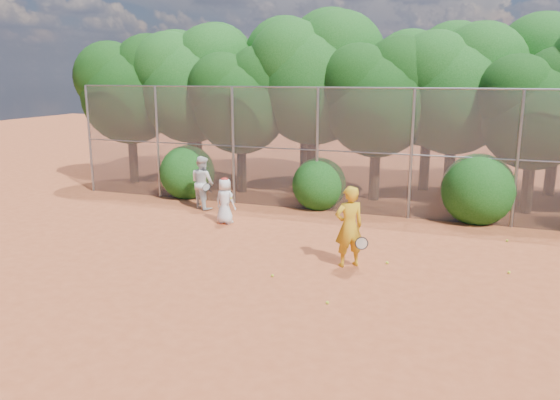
% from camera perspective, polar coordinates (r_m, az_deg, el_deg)
% --- Properties ---
extents(ground, '(80.00, 80.00, 0.00)m').
position_cam_1_polar(ground, '(12.43, 0.36, -7.76)').
color(ground, '#A64925').
rests_on(ground, ground).
extents(fence_back, '(20.05, 0.09, 4.03)m').
position_cam_1_polar(fence_back, '(17.57, 6.67, 5.22)').
color(fence_back, gray).
rests_on(fence_back, ground).
extents(tree_0, '(4.38, 3.81, 6.00)m').
position_cam_1_polar(tree_0, '(23.22, -15.33, 11.39)').
color(tree_0, black).
rests_on(tree_0, ground).
extents(tree_1, '(4.64, 4.03, 6.35)m').
position_cam_1_polar(tree_1, '(22.31, -9.23, 12.23)').
color(tree_1, black).
rests_on(tree_1, ground).
extents(tree_2, '(3.99, 3.47, 5.47)m').
position_cam_1_polar(tree_2, '(20.57, -3.97, 10.69)').
color(tree_2, black).
rests_on(tree_2, ground).
extents(tree_3, '(4.89, 4.26, 6.70)m').
position_cam_1_polar(tree_3, '(20.63, 3.72, 12.96)').
color(tree_3, black).
rests_on(tree_3, ground).
extents(tree_4, '(4.19, 3.64, 5.73)m').
position_cam_1_polar(tree_4, '(19.48, 10.34, 10.90)').
color(tree_4, black).
rests_on(tree_4, ground).
extents(tree_5, '(4.51, 3.92, 6.17)m').
position_cam_1_polar(tree_5, '(20.00, 18.01, 11.36)').
color(tree_5, black).
rests_on(tree_5, ground).
extents(tree_6, '(3.86, 3.36, 5.29)m').
position_cam_1_polar(tree_6, '(19.06, 25.33, 8.96)').
color(tree_6, black).
rests_on(tree_6, ground).
extents(tree_9, '(4.83, 4.20, 6.62)m').
position_cam_1_polar(tree_9, '(24.80, -8.65, 12.71)').
color(tree_9, black).
rests_on(tree_9, ground).
extents(tree_10, '(5.15, 4.48, 7.06)m').
position_cam_1_polar(tree_10, '(23.03, 2.89, 13.55)').
color(tree_10, black).
rests_on(tree_10, ground).
extents(tree_11, '(4.64, 4.03, 6.35)m').
position_cam_1_polar(tree_11, '(21.66, 15.54, 11.91)').
color(tree_11, black).
rests_on(tree_11, ground).
extents(bush_0, '(2.00, 2.00, 2.00)m').
position_cam_1_polar(bush_0, '(20.18, -9.67, 3.11)').
color(bush_0, '#114511').
rests_on(bush_0, ground).
extents(bush_1, '(1.80, 1.80, 1.80)m').
position_cam_1_polar(bush_1, '(18.27, 4.11, 1.91)').
color(bush_1, '#114511').
rests_on(bush_1, ground).
extents(bush_2, '(2.20, 2.20, 2.20)m').
position_cam_1_polar(bush_2, '(17.55, 20.00, 1.36)').
color(bush_2, '#114511').
rests_on(bush_2, ground).
extents(player_yellow, '(0.92, 0.78, 1.92)m').
position_cam_1_polar(player_yellow, '(12.76, 7.23, -2.77)').
color(player_yellow, gold).
rests_on(player_yellow, ground).
extents(player_teen, '(0.75, 0.57, 1.41)m').
position_cam_1_polar(player_teen, '(16.45, -5.77, -0.07)').
color(player_teen, white).
rests_on(player_teen, ground).
extents(player_white, '(1.07, 0.98, 1.77)m').
position_cam_1_polar(player_white, '(18.36, -8.10, 1.83)').
color(player_white, silver).
rests_on(player_white, ground).
extents(ball_0, '(0.07, 0.07, 0.07)m').
position_cam_1_polar(ball_0, '(13.79, 7.97, -5.61)').
color(ball_0, '#BFD126').
rests_on(ball_0, ground).
extents(ball_1, '(0.07, 0.07, 0.07)m').
position_cam_1_polar(ball_1, '(13.30, 11.14, -6.45)').
color(ball_1, '#BFD126').
rests_on(ball_1, ground).
extents(ball_2, '(0.07, 0.07, 0.07)m').
position_cam_1_polar(ball_2, '(10.93, 4.98, -10.63)').
color(ball_2, '#BFD126').
rests_on(ball_2, ground).
extents(ball_3, '(0.07, 0.07, 0.07)m').
position_cam_1_polar(ball_3, '(13.48, 22.81, -6.98)').
color(ball_3, '#BFD126').
rests_on(ball_3, ground).
extents(ball_4, '(0.07, 0.07, 0.07)m').
position_cam_1_polar(ball_4, '(12.26, -0.79, -7.89)').
color(ball_4, '#BFD126').
rests_on(ball_4, ground).
extents(ball_5, '(0.07, 0.07, 0.07)m').
position_cam_1_polar(ball_5, '(15.95, 22.64, -3.94)').
color(ball_5, '#BFD126').
rests_on(ball_5, ground).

